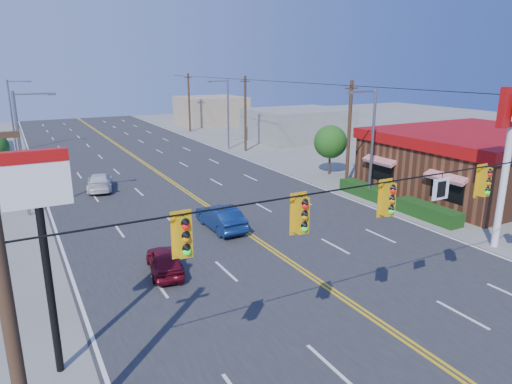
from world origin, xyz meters
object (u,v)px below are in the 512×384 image
car_blue (221,218)px  pizza_hut_sign (40,218)px  kfc_pylon (511,136)px  car_magenta (165,261)px  car_silver (52,161)px  car_white (100,182)px  kfc (477,161)px  signal_span (411,210)px

car_blue → pizza_hut_sign: bearing=43.0°
kfc_pylon → pizza_hut_sign: bearing=180.0°
kfc_pylon → pizza_hut_sign: 22.02m
car_magenta → car_silver: size_ratio=0.92×
pizza_hut_sign → car_blue: bearing=43.6°
kfc_pylon → car_magenta: kfc_pylon is taller
pizza_hut_sign → kfc_pylon: bearing=0.0°
car_white → car_blue: bearing=122.5°
car_blue → car_white: bearing=-70.3°
car_magenta → car_white: bearing=-81.3°
car_magenta → car_silver: 28.41m
car_magenta → kfc: bearing=-165.0°
signal_span → car_white: size_ratio=5.42×
car_magenta → car_white: (0.09, 16.84, 0.04)m
pizza_hut_sign → car_silver: bearing=85.3°
kfc_pylon → kfc: bearing=42.0°
signal_span → car_silver: signal_span is taller
pizza_hut_sign → car_blue: size_ratio=1.56×
kfc → pizza_hut_sign: pizza_hut_sign is taller
car_magenta → car_blue: size_ratio=0.82×
kfc_pylon → car_white: 28.25m
pizza_hut_sign → car_magenta: pizza_hut_sign is taller
kfc → car_silver: bearing=137.7°
kfc → car_silver: kfc is taller
signal_span → car_magenta: 11.69m
signal_span → car_white: (-5.62, 26.11, -4.23)m
kfc → car_blue: size_ratio=3.72×
signal_span → car_silver: (-8.10, 37.58, -4.34)m
kfc_pylon → car_white: size_ratio=1.89×
kfc → pizza_hut_sign: bearing=-165.5°
car_silver → kfc: bearing=159.5°
kfc_pylon → car_blue: bearing=141.9°
car_magenta → car_silver: (-2.39, 28.30, -0.07)m
car_white → car_silver: bearing=-65.6°
kfc → car_white: bearing=151.2°
car_magenta → car_blue: bearing=-129.7°
kfc_pylon → pizza_hut_sign: size_ratio=1.24×
car_white → car_silver: size_ratio=1.15×
signal_span → car_blue: bearing=94.0°
signal_span → car_magenta: signal_span is taller
pizza_hut_sign → car_white: bearing=76.6°
signal_span → car_magenta: bearing=121.6°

